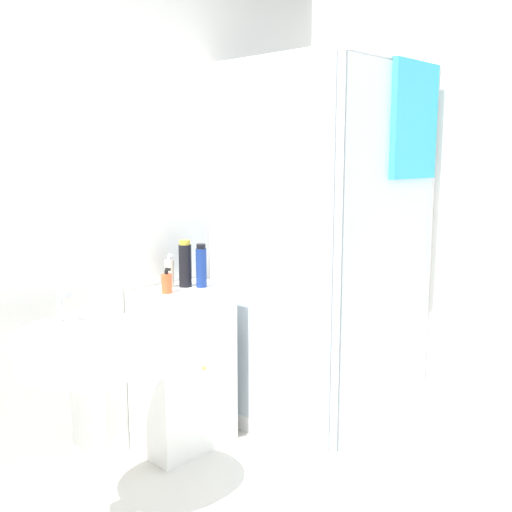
% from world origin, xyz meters
% --- Properties ---
extents(wall_back, '(6.40, 0.06, 2.50)m').
position_xyz_m(wall_back, '(0.00, 1.70, 1.25)').
color(wall_back, white).
rests_on(wall_back, ground_plane).
extents(shower_enclosure, '(0.89, 0.92, 1.99)m').
position_xyz_m(shower_enclosure, '(1.17, 1.14, 0.56)').
color(shower_enclosure, white).
rests_on(shower_enclosure, ground_plane).
extents(vanity_cabinet, '(0.48, 0.33, 0.84)m').
position_xyz_m(vanity_cabinet, '(0.46, 1.51, 0.42)').
color(vanity_cabinet, white).
rests_on(vanity_cabinet, ground_plane).
extents(sink, '(0.53, 0.53, 0.96)m').
position_xyz_m(sink, '(-0.24, 1.25, 0.66)').
color(sink, white).
rests_on(sink, ground_plane).
extents(soap_dispenser, '(0.05, 0.05, 0.13)m').
position_xyz_m(soap_dispenser, '(0.34, 1.48, 0.89)').
color(soap_dispenser, '#E5562D').
rests_on(soap_dispenser, vanity_cabinet).
extents(shampoo_bottle_tall_black, '(0.06, 0.06, 0.24)m').
position_xyz_m(shampoo_bottle_tall_black, '(0.50, 1.53, 0.96)').
color(shampoo_bottle_tall_black, black).
rests_on(shampoo_bottle_tall_black, vanity_cabinet).
extents(shampoo_bottle_blue, '(0.05, 0.05, 0.22)m').
position_xyz_m(shampoo_bottle_blue, '(0.55, 1.46, 0.95)').
color(shampoo_bottle_blue, navy).
rests_on(shampoo_bottle_blue, vanity_cabinet).
extents(lotion_bottle_white, '(0.05, 0.05, 0.17)m').
position_xyz_m(lotion_bottle_white, '(0.43, 1.58, 0.92)').
color(lotion_bottle_white, beige).
rests_on(lotion_bottle_white, vanity_cabinet).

